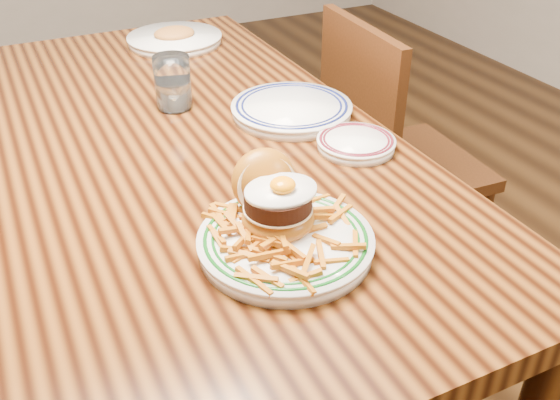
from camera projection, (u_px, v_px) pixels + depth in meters
name	position (u px, v px, depth m)	size (l,w,h in m)	color
floor	(204.00, 376.00, 1.75)	(6.00, 6.00, 0.00)	black
table	(185.00, 173.00, 1.39)	(0.85, 1.60, 0.75)	black
chair_right	(388.00, 157.00, 1.85)	(0.43, 0.43, 0.88)	#401F0D
main_plate	(282.00, 226.00, 1.00)	(0.28, 0.30, 0.14)	white
side_plate	(356.00, 143.00, 1.29)	(0.16, 0.16, 0.03)	white
rear_plate	(292.00, 109.00, 1.43)	(0.28, 0.28, 0.03)	white
water_glass	(173.00, 86.00, 1.44)	(0.08, 0.08, 0.13)	white
far_plate	(175.00, 38.00, 1.85)	(0.28, 0.28, 0.05)	white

